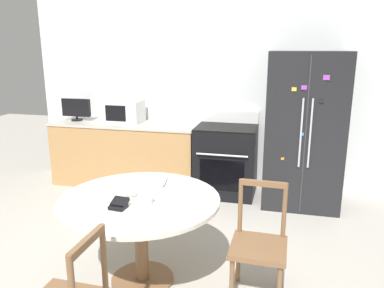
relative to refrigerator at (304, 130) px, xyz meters
The scene contains 12 objects.
back_wall 1.35m from the refrigerator, 159.25° to the left, with size 5.20×0.10×2.60m.
kitchen_counter 2.44m from the refrigerator, behind, with size 2.07×0.64×0.90m.
refrigerator is the anchor object (origin of this frame).
oven_range 1.07m from the refrigerator, behind, with size 0.78×0.68×1.08m.
microwave 2.41m from the refrigerator, behind, with size 0.50×0.36×0.30m.
countertop_tv 3.12m from the refrigerator, behind, with size 0.43×0.16×0.31m.
dining_table 2.47m from the refrigerator, 123.00° to the right, with size 1.29×1.29×0.75m.
dining_chair_right 2.11m from the refrigerator, 100.77° to the right, with size 0.43×0.43×0.90m.
candle_glass 2.48m from the refrigerator, 119.93° to the right, with size 0.08×0.08×0.08m.
folded_napkin 2.52m from the refrigerator, 125.33° to the right, with size 0.18×0.11×0.05m.
wallet 2.67m from the refrigerator, 121.89° to the right, with size 0.13×0.14×0.07m.
mail_stack 2.14m from the refrigerator, 129.11° to the right, with size 0.26×0.33×0.02m.
Camera 1 is at (0.94, -2.46, 1.90)m, focal length 35.00 mm.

